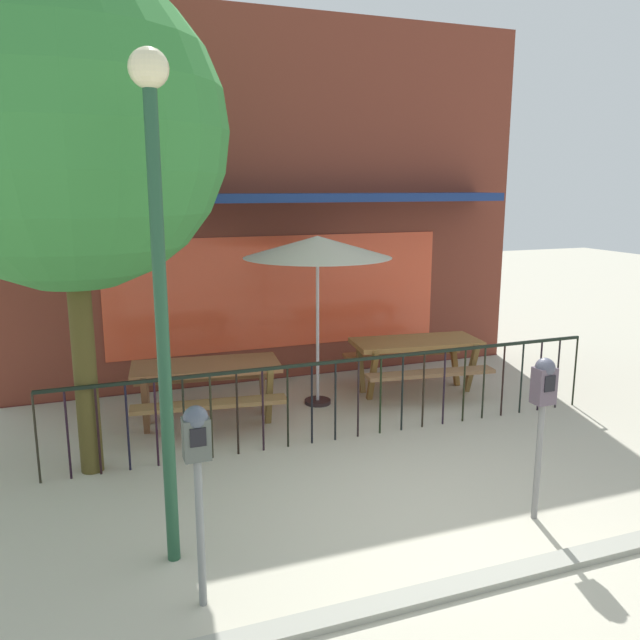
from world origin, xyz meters
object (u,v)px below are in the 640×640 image
(picnic_table_left, at_px, (206,377))
(parking_meter_near, at_px, (543,396))
(parking_meter_far, at_px, (197,454))
(street_lamp, at_px, (158,243))
(picnic_table_right, at_px, (416,351))
(street_tree, at_px, (66,131))
(patio_umbrella, at_px, (317,248))

(picnic_table_left, xyz_separation_m, parking_meter_near, (2.31, -3.35, 0.54))
(picnic_table_left, height_order, parking_meter_far, parking_meter_far)
(parking_meter_far, height_order, street_lamp, street_lamp)
(picnic_table_right, relative_size, street_tree, 0.39)
(picnic_table_left, relative_size, picnic_table_right, 1.00)
(picnic_table_right, relative_size, street_lamp, 0.51)
(street_lamp, bearing_deg, street_tree, 106.47)
(picnic_table_left, distance_m, patio_umbrella, 2.18)
(patio_umbrella, bearing_deg, parking_meter_far, -121.01)
(picnic_table_right, height_order, street_lamp, street_lamp)
(picnic_table_left, height_order, street_lamp, street_lamp)
(picnic_table_right, distance_m, parking_meter_far, 5.30)
(picnic_table_right, relative_size, parking_meter_far, 1.31)
(picnic_table_right, distance_m, street_tree, 5.37)
(picnic_table_left, distance_m, street_tree, 3.27)
(picnic_table_left, height_order, parking_meter_near, parking_meter_near)
(picnic_table_left, bearing_deg, parking_meter_far, -101.22)
(picnic_table_left, distance_m, street_lamp, 3.54)
(parking_meter_near, distance_m, street_tree, 4.97)
(street_lamp, bearing_deg, picnic_table_right, 38.48)
(picnic_table_right, xyz_separation_m, patio_umbrella, (-1.49, 0.03, 1.52))
(picnic_table_left, distance_m, parking_meter_far, 3.63)
(patio_umbrella, height_order, parking_meter_far, patio_umbrella)
(picnic_table_left, xyz_separation_m, patio_umbrella, (1.55, 0.23, 1.52))
(patio_umbrella, xyz_separation_m, parking_meter_far, (-2.25, -3.74, -0.98))
(street_tree, bearing_deg, picnic_table_right, 14.19)
(patio_umbrella, xyz_separation_m, street_lamp, (-2.37, -3.09, 0.39))
(parking_meter_far, bearing_deg, parking_meter_near, 3.20)
(picnic_table_right, xyz_separation_m, parking_meter_far, (-3.74, -3.72, 0.54))
(patio_umbrella, bearing_deg, parking_meter_near, -78.08)
(picnic_table_left, height_order, street_tree, street_tree)
(parking_meter_near, bearing_deg, parking_meter_far, -176.80)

